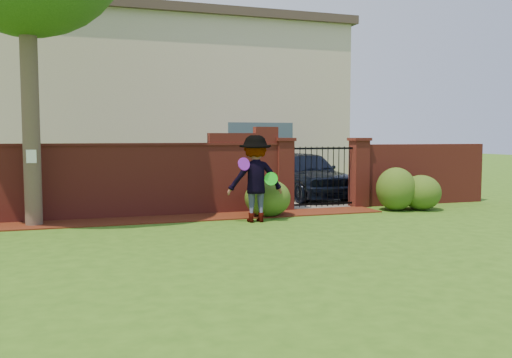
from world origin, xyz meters
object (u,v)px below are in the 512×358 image
object	(u,v)px
frisbee_green	(271,179)
car	(307,174)
man	(255,179)
frisbee_purple	(244,164)

from	to	relation	value
frisbee_green	car	bearing A→B (deg)	56.67
car	frisbee_green	xyz separation A→B (m)	(-2.66, -4.05, 0.24)
man	frisbee_purple	xyz separation A→B (m)	(-0.33, -0.21, 0.35)
frisbee_purple	man	bearing A→B (deg)	32.15
frisbee_purple	car	bearing A→B (deg)	50.96
frisbee_green	frisbee_purple	bearing A→B (deg)	-177.64
man	car	bearing A→B (deg)	-122.11
man	frisbee_green	distance (m)	0.36
man	frisbee_green	xyz separation A→B (m)	(0.31, -0.18, 0.01)
frisbee_purple	frisbee_green	bearing A→B (deg)	2.36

